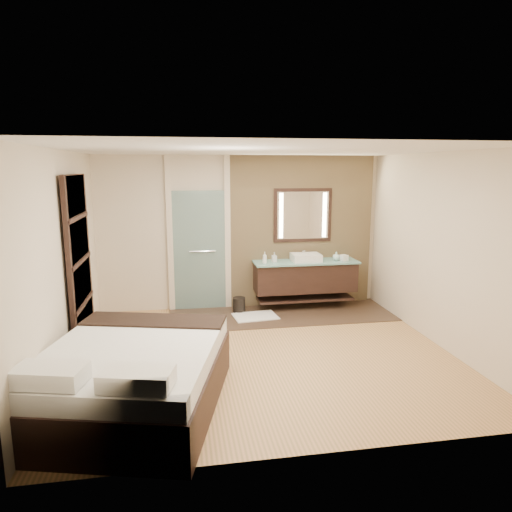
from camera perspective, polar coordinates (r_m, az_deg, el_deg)
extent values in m
plane|color=olive|center=(6.33, 1.06, -12.12)|extent=(5.00, 5.00, 0.00)
cube|color=#3D2B21|center=(7.91, 3.19, -7.30)|extent=(3.80, 1.30, 0.01)
cube|color=tan|center=(8.31, 5.73, 3.06)|extent=(2.60, 0.08, 2.70)
cube|color=black|center=(8.18, 6.16, -2.64)|extent=(1.80, 0.50, 0.50)
cube|color=black|center=(8.27, 6.10, -5.26)|extent=(1.71, 0.45, 0.04)
cube|color=#92E0DB|center=(8.10, 6.24, -0.74)|extent=(1.85, 0.55, 0.03)
cube|color=white|center=(8.08, 6.25, -0.19)|extent=(0.50, 0.38, 0.13)
cylinder|color=silver|center=(8.26, 5.89, 0.20)|extent=(0.03, 0.03, 0.18)
cylinder|color=silver|center=(8.20, 5.98, 0.70)|extent=(0.02, 0.10, 0.02)
cube|color=black|center=(8.22, 5.86, 5.09)|extent=(1.06, 0.03, 0.96)
cube|color=white|center=(8.21, 5.89, 5.08)|extent=(0.94, 0.01, 0.84)
cube|color=#FFE8BF|center=(8.11, 3.16, 5.04)|extent=(0.07, 0.01, 0.80)
cube|color=#FFE8BF|center=(8.32, 8.56, 5.09)|extent=(0.07, 0.01, 0.80)
cube|color=#9FC9C4|center=(8.06, -7.09, 0.63)|extent=(0.90, 0.05, 2.10)
cylinder|color=silver|center=(8.01, -6.72, 0.58)|extent=(0.45, 0.03, 0.03)
cube|color=beige|center=(8.01, -10.72, 2.64)|extent=(0.10, 0.08, 2.70)
cube|color=beige|center=(8.06, -3.59, 2.85)|extent=(0.10, 0.08, 2.70)
cube|color=black|center=(6.59, -21.20, -1.01)|extent=(0.06, 1.20, 2.40)
cube|color=#EEE4C8|center=(6.79, -20.55, -7.88)|extent=(0.02, 1.06, 0.52)
cube|color=#EEE4C8|center=(6.64, -20.89, -3.06)|extent=(0.02, 1.06, 0.52)
cube|color=#EEE4C8|center=(6.53, -21.24, 1.95)|extent=(0.02, 1.06, 0.52)
cube|color=#EEE4C8|center=(6.47, -21.60, 7.10)|extent=(0.02, 1.06, 0.52)
cube|color=black|center=(5.12, -15.20, -15.42)|extent=(2.22, 2.53, 0.48)
cube|color=white|center=(4.98, -15.39, -11.95)|extent=(2.16, 2.47, 0.20)
cube|color=black|center=(5.66, -12.60, -7.94)|extent=(1.75, 0.89, 0.04)
cube|color=white|center=(4.34, -24.41, -13.42)|extent=(0.66, 0.46, 0.15)
cube|color=white|center=(4.04, -14.67, -14.62)|extent=(0.66, 0.46, 0.15)
cube|color=white|center=(7.76, -0.09, -7.55)|extent=(0.77, 0.58, 0.02)
cylinder|color=black|center=(7.99, -2.13, -6.15)|extent=(0.27, 0.27, 0.27)
cube|color=silver|center=(8.23, 10.91, -0.22)|extent=(0.15, 0.15, 0.10)
imported|color=white|center=(7.84, 1.10, -0.20)|extent=(0.09, 0.10, 0.20)
imported|color=#B2B2B2|center=(7.96, 2.30, -0.15)|extent=(0.08, 0.09, 0.17)
imported|color=#ABD7D1|center=(8.21, 9.99, -0.02)|extent=(0.12, 0.12, 0.16)
imported|color=white|center=(8.28, 9.96, -0.15)|extent=(0.13, 0.13, 0.09)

